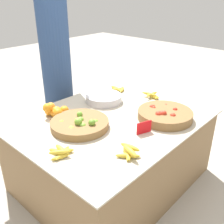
{
  "coord_description": "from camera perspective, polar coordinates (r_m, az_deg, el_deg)",
  "views": [
    {
      "loc": [
        -1.39,
        -1.28,
        1.58
      ],
      "look_at": [
        0.0,
        0.0,
        0.68
      ],
      "focal_mm": 42.0,
      "sensor_mm": 36.0,
      "label": 1
    }
  ],
  "objects": [
    {
      "name": "banana_bunch_middle_left",
      "position": [
        2.52,
        8.74,
        3.63
      ],
      "size": [
        0.16,
        0.18,
        0.05
      ],
      "color": "gold",
      "rests_on": "market_table"
    },
    {
      "name": "orange_pile",
      "position": [
        2.17,
        -12.46,
        0.29
      ],
      "size": [
        0.2,
        0.19,
        0.12
      ],
      "color": "orange",
      "rests_on": "market_table"
    },
    {
      "name": "banana_bunch_back_center",
      "position": [
        1.64,
        3.66,
        -8.67
      ],
      "size": [
        0.14,
        0.17,
        0.06
      ],
      "color": "gold",
      "rests_on": "market_table"
    },
    {
      "name": "lime_bowl",
      "position": [
        1.97,
        -7.0,
        -2.57
      ],
      "size": [
        0.43,
        0.43,
        0.11
      ],
      "color": "olive",
      "rests_on": "market_table"
    },
    {
      "name": "ground_plane",
      "position": [
        2.46,
        0.0,
        -14.36
      ],
      "size": [
        12.0,
        12.0,
        0.0
      ],
      "primitive_type": "plane",
      "color": "#ADA599"
    },
    {
      "name": "vendor_person",
      "position": [
        2.78,
        -11.96,
        9.15
      ],
      "size": [
        0.3,
        0.3,
        1.74
      ],
      "color": "navy",
      "rests_on": "ground_plane"
    },
    {
      "name": "market_table",
      "position": [
        2.27,
        0.0,
        -8.28
      ],
      "size": [
        1.51,
        1.2,
        0.63
      ],
      "color": "olive",
      "rests_on": "ground_plane"
    },
    {
      "name": "price_sign",
      "position": [
        1.88,
        6.99,
        -3.37
      ],
      "size": [
        0.12,
        0.05,
        0.09
      ],
      "rotation": [
        0.0,
        0.0,
        -0.34
      ],
      "color": "red",
      "rests_on": "market_table"
    },
    {
      "name": "banana_bunch_front_right",
      "position": [
        1.68,
        -11.09,
        -8.58
      ],
      "size": [
        0.17,
        0.16,
        0.06
      ],
      "color": "gold",
      "rests_on": "market_table"
    },
    {
      "name": "metal_bowl",
      "position": [
        2.39,
        -1.77,
        3.0
      ],
      "size": [
        0.33,
        0.33,
        0.07
      ],
      "color": "#B7B7BF",
      "rests_on": "market_table"
    },
    {
      "name": "tomato_basket",
      "position": [
        2.12,
        11.46,
        -0.56
      ],
      "size": [
        0.43,
        0.43,
        0.1
      ],
      "color": "olive",
      "rests_on": "market_table"
    },
    {
      "name": "banana_bunch_front_left",
      "position": [
        2.66,
        1.52,
        5.02
      ],
      "size": [
        0.14,
        0.19,
        0.03
      ],
      "color": "gold",
      "rests_on": "market_table"
    }
  ]
}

